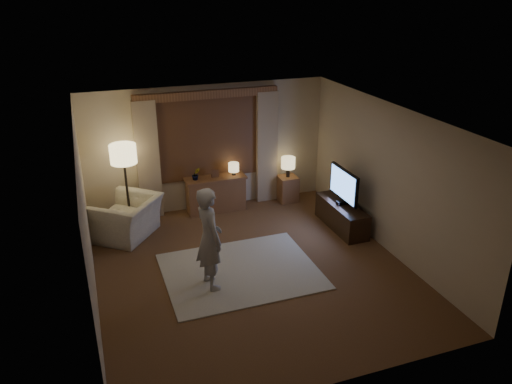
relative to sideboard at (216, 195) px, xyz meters
name	(u,v)px	position (x,y,z in m)	size (l,w,h in m)	color
room	(242,185)	(-0.06, -2.00, 0.98)	(5.04, 5.54, 2.64)	brown
rug	(241,271)	(-0.27, -2.49, -0.34)	(2.50, 2.00, 0.02)	beige
sideboard	(216,195)	(0.00, 0.00, 0.00)	(1.20, 0.40, 0.70)	brown
picture_frame	(215,174)	(0.00, 0.00, 0.45)	(0.16, 0.02, 0.20)	brown
plant	(196,175)	(-0.40, 0.00, 0.50)	(0.17, 0.13, 0.30)	#999999
table_lamp_sideboard	(234,168)	(0.40, 0.00, 0.55)	(0.22, 0.22, 0.30)	black
floor_lamp	(124,159)	(-1.79, -0.20, 1.07)	(0.49, 0.49, 1.69)	black
armchair	(127,218)	(-1.87, -0.57, 0.02)	(1.15, 1.01, 0.75)	beige
side_table	(288,189)	(1.60, -0.05, -0.07)	(0.40, 0.40, 0.56)	brown
table_lamp_side	(288,163)	(1.60, -0.05, 0.52)	(0.30, 0.30, 0.44)	black
tv_stand	(342,216)	(2.09, -1.61, -0.10)	(0.45, 1.40, 0.50)	black
tv	(344,185)	(2.09, -1.61, 0.54)	(0.24, 0.98, 0.71)	black
person	(209,238)	(-0.84, -2.73, 0.50)	(0.60, 0.40, 1.66)	#B2AEA4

